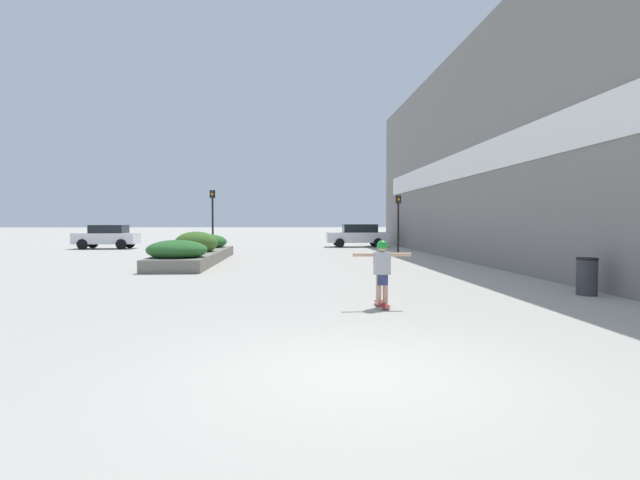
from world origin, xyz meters
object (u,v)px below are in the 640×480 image
object	(u,v)px
car_center_left	(358,235)
traffic_light_right	(398,213)
skateboard	(382,304)
trash_bin	(587,276)
car_center_right	(107,236)
car_leftmost	(497,236)
traffic_light_left	(213,210)
skateboarder	(382,265)

from	to	relation	value
car_center_left	traffic_light_right	bearing A→B (deg)	-167.13
skateboard	car_center_left	bearing A→B (deg)	81.59
trash_bin	car_center_right	distance (m)	29.01
car_center_right	traffic_light_right	bearing A→B (deg)	-105.27
car_leftmost	car_center_right	bearing A→B (deg)	90.43
car_leftmost	car_center_left	size ratio (longest dim) A/B	1.11
skateboard	car_center_right	bearing A→B (deg)	119.10
trash_bin	car_center_left	world-z (taller)	car_center_left
traffic_light_left	car_center_right	bearing A→B (deg)	146.99
skateboard	skateboarder	distance (m)	0.81
trash_bin	traffic_light_left	xyz separation A→B (m)	(-11.52, 16.89, 1.96)
skateboard	traffic_light_right	size ratio (longest dim) A/B	0.24
skateboard	car_center_left	distance (m)	24.82
skateboarder	car_leftmost	size ratio (longest dim) A/B	0.28
skateboarder	traffic_light_left	size ratio (longest dim) A/B	0.37
traffic_light_right	car_center_left	bearing A→B (deg)	102.87
traffic_light_left	traffic_light_right	bearing A→B (deg)	-0.21
trash_bin	car_center_left	xyz separation A→B (m)	(-2.36, 23.24, 0.37)
skateboarder	traffic_light_right	distance (m)	18.82
skateboarder	traffic_light_right	bearing A→B (deg)	74.87
skateboarder	car_center_left	world-z (taller)	car_center_left
skateboard	skateboarder	bearing A→B (deg)	-91.68
trash_bin	skateboarder	bearing A→B (deg)	-165.10
car_center_left	trash_bin	bearing A→B (deg)	-174.19
car_center_right	car_leftmost	bearing A→B (deg)	-89.57
skateboarder	car_center_right	distance (m)	27.04
car_leftmost	car_center_left	distance (m)	9.60
car_leftmost	traffic_light_right	size ratio (longest dim) A/B	1.44
skateboarder	trash_bin	bearing A→B (deg)	13.22
skateboard	traffic_light_left	size ratio (longest dim) A/B	0.22
car_center_left	traffic_light_left	size ratio (longest dim) A/B	1.20
skateboarder	traffic_light_right	world-z (taller)	traffic_light_right
car_leftmost	traffic_light_left	distance (m)	19.44
traffic_light_left	skateboard	bearing A→B (deg)	-71.15
skateboarder	car_leftmost	xyz separation A→B (m)	(12.43, 23.43, -0.09)
skateboard	car_center_right	world-z (taller)	car_center_right
skateboard	traffic_light_right	xyz separation A→B (m)	(4.37, 18.26, 2.18)
skateboard	trash_bin	distance (m)	5.47
car_center_right	skateboard	bearing A→B (deg)	-149.22
skateboarder	car_center_right	world-z (taller)	car_center_right
skateboard	skateboarder	xyz separation A→B (m)	(0.00, -0.00, 0.81)
trash_bin	car_center_left	distance (m)	23.36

